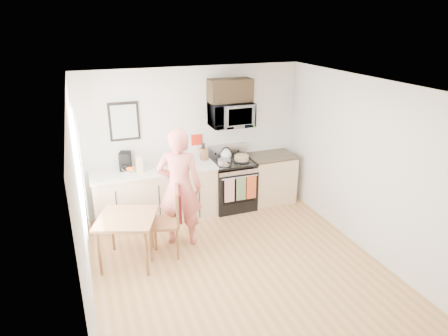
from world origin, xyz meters
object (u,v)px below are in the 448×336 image
object	(u,v)px
dining_table	(127,222)
person	(180,188)
microwave	(231,115)
cake	(241,158)
range	(232,186)
chair	(173,212)

from	to	relation	value
dining_table	person	bearing A→B (deg)	18.93
microwave	cake	xyz separation A→B (m)	(0.15, -0.15, -0.79)
microwave	range	bearing A→B (deg)	-89.94
dining_table	chair	bearing A→B (deg)	1.40
microwave	dining_table	bearing A→B (deg)	-148.27
microwave	person	bearing A→B (deg)	-140.95
person	dining_table	size ratio (longest dim) A/B	2.13
range	cake	xyz separation A→B (m)	(0.15, -0.05, 0.54)
dining_table	cake	xyz separation A→B (m)	(2.23, 1.13, 0.32)
range	cake	distance (m)	0.56
person	cake	size ratio (longest dim) A/B	6.03
microwave	person	distance (m)	1.77
cake	range	bearing A→B (deg)	162.26
cake	chair	bearing A→B (deg)	-144.26
range	chair	distance (m)	1.83
range	chair	bearing A→B (deg)	-140.24
dining_table	chair	world-z (taller)	chair
person	dining_table	world-z (taller)	person
microwave	chair	xyz separation A→B (m)	(-1.40, -1.27, -1.07)
range	microwave	bearing A→B (deg)	90.06
microwave	cake	distance (m)	0.81
cake	microwave	bearing A→B (deg)	134.67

